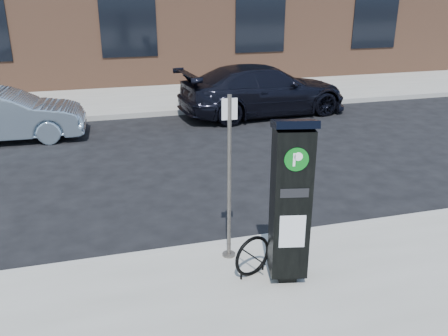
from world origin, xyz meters
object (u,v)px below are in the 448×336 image
object	(u,v)px
parking_kiosk	(290,200)
sign_pole	(229,181)
bike_rack	(253,256)
car_dark	(263,90)
car_silver	(3,115)

from	to	relation	value
parking_kiosk	sign_pole	size ratio (longest dim) A/B	0.94
parking_kiosk	bike_rack	xyz separation A→B (m)	(-0.40, 0.20, -0.83)
sign_pole	car_dark	size ratio (longest dim) A/B	0.44
bike_rack	car_dark	bearing A→B (deg)	48.12
car_dark	parking_kiosk	bearing A→B (deg)	155.93
bike_rack	car_dark	distance (m)	8.92
parking_kiosk	car_dark	world-z (taller)	parking_kiosk
bike_rack	car_silver	bearing A→B (deg)	96.85
sign_pole	bike_rack	world-z (taller)	sign_pole
bike_rack	sign_pole	bearing A→B (deg)	85.81
sign_pole	car_dark	world-z (taller)	sign_pole
parking_kiosk	sign_pole	world-z (taller)	sign_pole
parking_kiosk	car_dark	distance (m)	8.98
car_dark	car_silver	bearing A→B (deg)	89.69
sign_pole	car_silver	distance (m)	8.08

